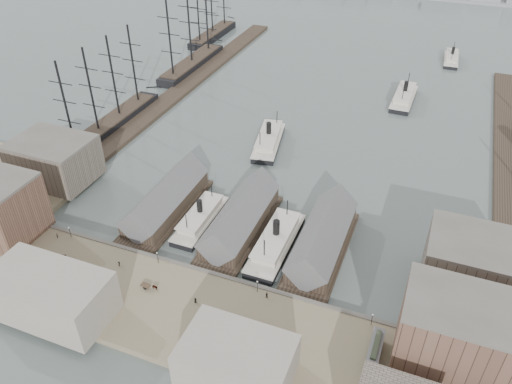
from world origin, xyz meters
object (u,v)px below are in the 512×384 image
at_px(ferry_docked_west, 201,218).
at_px(horse_cart_left, 61,257).
at_px(horse_cart_center, 152,287).
at_px(horse_cart_right, 248,350).
at_px(tram, 375,351).

xyz_separation_m(ferry_docked_west, horse_cart_left, (-28.36, -31.07, 0.60)).
relative_size(horse_cart_center, horse_cart_right, 1.10).
bearing_deg(horse_cart_left, tram, -54.51).
relative_size(horse_cart_left, horse_cart_center, 0.93).
bearing_deg(tram, horse_cart_center, -179.20).
xyz_separation_m(tram, horse_cart_right, (-27.55, -9.58, -1.18)).
height_order(tram, horse_cart_right, tram).
relative_size(tram, horse_cart_left, 2.34).
relative_size(tram, horse_cart_center, 2.17).
distance_m(horse_cart_center, horse_cart_right, 32.32).
bearing_deg(horse_cart_left, horse_cart_right, -63.45).
xyz_separation_m(horse_cart_left, horse_cart_center, (30.14, -0.72, -0.00)).
xyz_separation_m(horse_cart_center, horse_cart_right, (31.04, -8.99, -0.05)).
distance_m(ferry_docked_west, horse_cart_center, 31.85).
bearing_deg(ferry_docked_west, horse_cart_left, -132.39).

